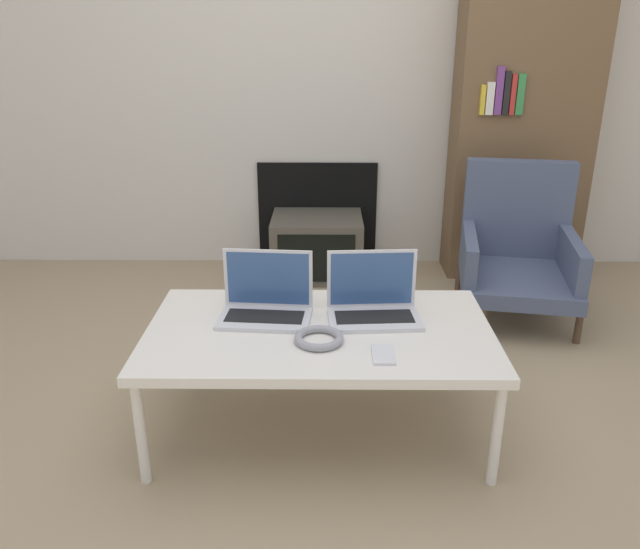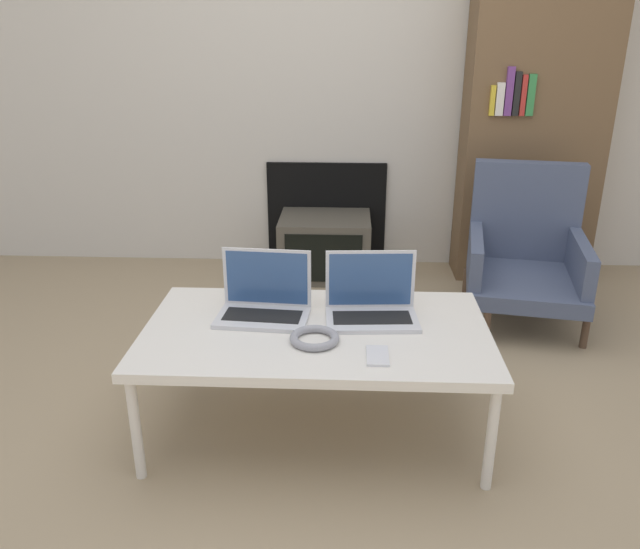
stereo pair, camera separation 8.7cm
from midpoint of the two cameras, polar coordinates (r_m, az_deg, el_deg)
ground_plane at (r=2.36m, az=0.57°, el=-15.80°), size 14.00×14.00×0.00m
wall_back at (r=3.93m, az=1.82°, el=19.34°), size 7.00×0.08×2.60m
table at (r=2.28m, az=0.75°, el=-5.61°), size 1.25×0.71×0.42m
laptop_left at (r=2.34m, az=-4.05°, el=-2.44°), size 0.35×0.23×0.24m
laptop_right at (r=2.33m, az=5.77°, el=-2.62°), size 0.35×0.23×0.24m
headphones at (r=2.16m, az=0.58°, el=-5.83°), size 0.17×0.17×0.03m
phone at (r=2.08m, az=6.49°, el=-7.40°), size 0.07×0.13×0.01m
tv at (r=3.85m, az=1.10°, el=2.61°), size 0.55×0.46×0.37m
armchair at (r=3.45m, az=18.92°, el=2.24°), size 0.68×0.76×0.78m
bookshelf at (r=3.92m, az=19.52°, el=12.50°), size 0.79×0.32×1.80m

